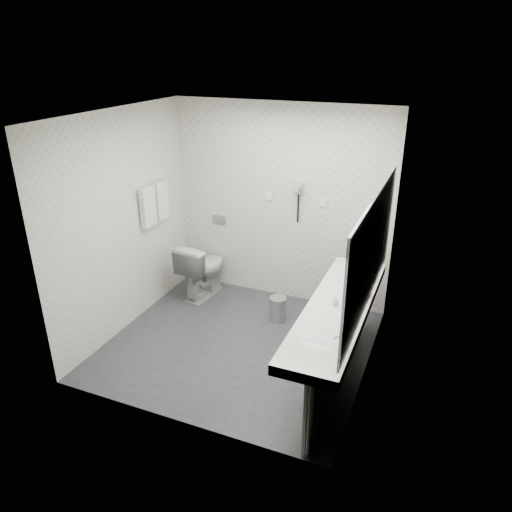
% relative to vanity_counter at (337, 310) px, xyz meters
% --- Properties ---
extents(floor, '(2.80, 2.80, 0.00)m').
position_rel_vanity_counter_xyz_m(floor, '(-1.12, 0.20, -0.80)').
color(floor, '#2B2C31').
rests_on(floor, ground).
extents(ceiling, '(2.80, 2.80, 0.00)m').
position_rel_vanity_counter_xyz_m(ceiling, '(-1.12, 0.20, 1.70)').
color(ceiling, silver).
rests_on(ceiling, wall_back).
extents(wall_back, '(2.80, 0.00, 2.80)m').
position_rel_vanity_counter_xyz_m(wall_back, '(-1.12, 1.50, 0.45)').
color(wall_back, beige).
rests_on(wall_back, floor).
extents(wall_front, '(2.80, 0.00, 2.80)m').
position_rel_vanity_counter_xyz_m(wall_front, '(-1.12, -1.10, 0.45)').
color(wall_front, beige).
rests_on(wall_front, floor).
extents(wall_left, '(0.00, 2.60, 2.60)m').
position_rel_vanity_counter_xyz_m(wall_left, '(-2.52, 0.20, 0.45)').
color(wall_left, beige).
rests_on(wall_left, floor).
extents(wall_right, '(0.00, 2.60, 2.60)m').
position_rel_vanity_counter_xyz_m(wall_right, '(0.27, 0.20, 0.45)').
color(wall_right, beige).
rests_on(wall_right, floor).
extents(vanity_counter, '(0.55, 2.20, 0.10)m').
position_rel_vanity_counter_xyz_m(vanity_counter, '(0.00, 0.00, 0.00)').
color(vanity_counter, silver).
rests_on(vanity_counter, floor).
extents(vanity_panel, '(0.03, 2.15, 0.75)m').
position_rel_vanity_counter_xyz_m(vanity_panel, '(0.02, 0.00, -0.42)').
color(vanity_panel, gray).
rests_on(vanity_panel, floor).
extents(vanity_post_near, '(0.06, 0.06, 0.75)m').
position_rel_vanity_counter_xyz_m(vanity_post_near, '(0.05, -1.04, -0.42)').
color(vanity_post_near, silver).
rests_on(vanity_post_near, floor).
extents(vanity_post_far, '(0.06, 0.06, 0.75)m').
position_rel_vanity_counter_xyz_m(vanity_post_far, '(0.05, 1.04, -0.42)').
color(vanity_post_far, silver).
rests_on(vanity_post_far, floor).
extents(mirror, '(0.02, 2.20, 1.05)m').
position_rel_vanity_counter_xyz_m(mirror, '(0.26, 0.00, 0.65)').
color(mirror, '#B2BCC6').
rests_on(mirror, wall_right).
extents(basin_near, '(0.40, 0.31, 0.05)m').
position_rel_vanity_counter_xyz_m(basin_near, '(0.00, -0.65, 0.04)').
color(basin_near, silver).
rests_on(basin_near, vanity_counter).
extents(basin_far, '(0.40, 0.31, 0.05)m').
position_rel_vanity_counter_xyz_m(basin_far, '(0.00, 0.65, 0.04)').
color(basin_far, silver).
rests_on(basin_far, vanity_counter).
extents(faucet_near, '(0.04, 0.04, 0.15)m').
position_rel_vanity_counter_xyz_m(faucet_near, '(0.19, -0.65, 0.12)').
color(faucet_near, silver).
rests_on(faucet_near, vanity_counter).
extents(faucet_far, '(0.04, 0.04, 0.15)m').
position_rel_vanity_counter_xyz_m(faucet_far, '(0.19, 0.65, 0.12)').
color(faucet_far, silver).
rests_on(faucet_far, vanity_counter).
extents(soap_bottle_a, '(0.06, 0.06, 0.10)m').
position_rel_vanity_counter_xyz_m(soap_bottle_a, '(-0.03, -0.01, 0.10)').
color(soap_bottle_a, silver).
rests_on(soap_bottle_a, vanity_counter).
extents(glass_left, '(0.07, 0.07, 0.10)m').
position_rel_vanity_counter_xyz_m(glass_left, '(0.20, 0.17, 0.10)').
color(glass_left, silver).
rests_on(glass_left, vanity_counter).
extents(glass_right, '(0.08, 0.08, 0.11)m').
position_rel_vanity_counter_xyz_m(glass_right, '(0.23, 0.28, 0.11)').
color(glass_right, silver).
rests_on(glass_right, vanity_counter).
extents(toilet, '(0.51, 0.79, 0.76)m').
position_rel_vanity_counter_xyz_m(toilet, '(-2.04, 1.10, -0.42)').
color(toilet, silver).
rests_on(toilet, floor).
extents(flush_plate, '(0.18, 0.02, 0.12)m').
position_rel_vanity_counter_xyz_m(flush_plate, '(-1.98, 1.49, 0.15)').
color(flush_plate, '#B2B5BA').
rests_on(flush_plate, wall_back).
extents(pedal_bin, '(0.26, 0.26, 0.29)m').
position_rel_vanity_counter_xyz_m(pedal_bin, '(-0.90, 0.87, -0.66)').
color(pedal_bin, '#B2B5BA').
rests_on(pedal_bin, floor).
extents(bin_lid, '(0.21, 0.21, 0.02)m').
position_rel_vanity_counter_xyz_m(bin_lid, '(-0.90, 0.87, -0.50)').
color(bin_lid, '#B2B5BA').
rests_on(bin_lid, pedal_bin).
extents(towel_rail, '(0.02, 0.62, 0.02)m').
position_rel_vanity_counter_xyz_m(towel_rail, '(-2.47, 0.75, 0.75)').
color(towel_rail, silver).
rests_on(towel_rail, wall_left).
extents(towel_near, '(0.07, 0.24, 0.48)m').
position_rel_vanity_counter_xyz_m(towel_near, '(-2.46, 0.61, 0.53)').
color(towel_near, silver).
rests_on(towel_near, towel_rail).
extents(towel_far, '(0.07, 0.24, 0.48)m').
position_rel_vanity_counter_xyz_m(towel_far, '(-2.46, 0.89, 0.53)').
color(towel_far, silver).
rests_on(towel_far, towel_rail).
extents(dryer_cradle, '(0.10, 0.04, 0.14)m').
position_rel_vanity_counter_xyz_m(dryer_cradle, '(-0.88, 1.47, 0.70)').
color(dryer_cradle, '#939398').
rests_on(dryer_cradle, wall_back).
extents(dryer_barrel, '(0.08, 0.14, 0.08)m').
position_rel_vanity_counter_xyz_m(dryer_barrel, '(-0.88, 1.40, 0.73)').
color(dryer_barrel, '#939398').
rests_on(dryer_barrel, dryer_cradle).
extents(dryer_cord, '(0.02, 0.02, 0.35)m').
position_rel_vanity_counter_xyz_m(dryer_cord, '(-0.88, 1.46, 0.45)').
color(dryer_cord, black).
rests_on(dryer_cord, dryer_cradle).
extents(switch_plate_a, '(0.09, 0.02, 0.09)m').
position_rel_vanity_counter_xyz_m(switch_plate_a, '(-1.27, 1.49, 0.55)').
color(switch_plate_a, silver).
rests_on(switch_plate_a, wall_back).
extents(switch_plate_b, '(0.09, 0.02, 0.09)m').
position_rel_vanity_counter_xyz_m(switch_plate_b, '(-0.57, 1.49, 0.55)').
color(switch_plate_b, silver).
rests_on(switch_plate_b, wall_back).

